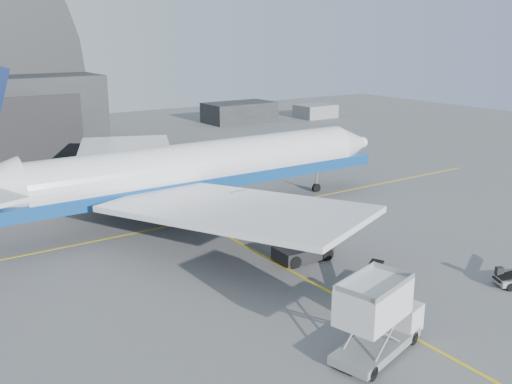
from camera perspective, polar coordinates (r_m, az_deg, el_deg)
ground at (r=40.49m, az=8.04°, el=-10.22°), size 200.00×200.00×0.00m
taxi_lines at (r=49.77m, az=-1.78°, el=-5.04°), size 80.00×42.12×0.02m
distant_bldg_a at (r=118.36m, az=-1.68°, el=7.02°), size 14.00×8.00×4.00m
distant_bldg_b at (r=125.15m, az=5.95°, el=7.41°), size 8.00×6.00×2.80m
airliner at (r=55.82m, az=-6.84°, el=2.21°), size 48.19×46.73×16.91m
catering_truck at (r=33.06m, az=12.04°, el=-12.21°), size 6.99×4.05×4.53m
pushback_tug at (r=46.15m, az=4.84°, el=-5.76°), size 4.61×2.84×2.08m
belt_loader_a at (r=41.15m, az=10.97°, el=-9.13°), size 4.40×3.00×1.68m
traffic_cone at (r=38.60m, az=8.35°, el=-11.17°), size 0.37×0.37×0.53m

